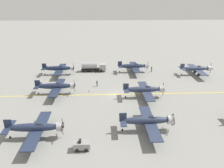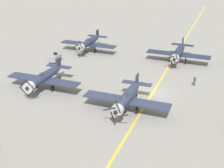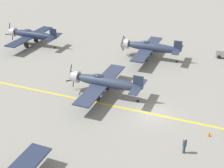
{
  "view_description": "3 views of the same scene",
  "coord_description": "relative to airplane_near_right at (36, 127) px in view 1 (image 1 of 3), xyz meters",
  "views": [
    {
      "loc": [
        49.94,
        -3.11,
        22.47
      ],
      "look_at": [
        1.72,
        -1.02,
        3.49
      ],
      "focal_mm": 35.0,
      "sensor_mm": 36.0,
      "label": 1
    },
    {
      "loc": [
        -9.6,
        42.67,
        20.85
      ],
      "look_at": [
        3.85,
        7.58,
        3.98
      ],
      "focal_mm": 50.0,
      "sensor_mm": 36.0,
      "label": 2
    },
    {
      "loc": [
        -30.35,
        -7.16,
        19.87
      ],
      "look_at": [
        1.51,
        5.54,
        2.16
      ],
      "focal_mm": 50.0,
      "sensor_mm": 36.0,
      "label": 3
    }
  ],
  "objects": [
    {
      "name": "ground_plane",
      "position": [
        -17.6,
        14.73,
        -2.01
      ],
      "size": [
        400.0,
        400.0,
        0.0
      ],
      "primitive_type": "plane",
      "color": "gray"
    },
    {
      "name": "airplane_near_right",
      "position": [
        0.0,
        0.0,
        0.0
      ],
      "size": [
        12.0,
        9.98,
        3.66
      ],
      "rotation": [
        0.0,
        0.0,
        -0.22
      ],
      "color": "#222C46",
      "rests_on": "ground"
    },
    {
      "name": "taxiway_stripe",
      "position": [
        -17.6,
        14.73,
        -2.01
      ],
      "size": [
        0.3,
        160.0,
        0.01
      ],
      "primitive_type": "cube",
      "color": "yellow",
      "rests_on": "ground"
    },
    {
      "name": "fuel_tanker",
      "position": [
        -36.71,
        8.56,
        -0.5
      ],
      "size": [
        2.67,
        8.0,
        2.98
      ],
      "color": "black",
      "rests_on": "ground"
    },
    {
      "name": "airplane_near_left",
      "position": [
        -33.8,
        -2.21,
        0.0
      ],
      "size": [
        12.0,
        9.98,
        3.77
      ],
      "rotation": [
        0.0,
        0.0,
        0.18
      ],
      "color": "#1C2640",
      "rests_on": "ground"
    },
    {
      "name": "tow_tractor",
      "position": [
        3.52,
        8.07,
        -1.22
      ],
      "size": [
        1.57,
        2.6,
        1.79
      ],
      "color": "gray",
      "rests_on": "ground"
    },
    {
      "name": "airplane_near_center",
      "position": [
        -18.78,
        -0.19,
        0.0
      ],
      "size": [
        12.0,
        9.98,
        3.71
      ],
      "rotation": [
        0.0,
        0.0,
        -0.25
      ],
      "color": "#1E2942",
      "rests_on": "ground"
    },
    {
      "name": "airplane_mid_right",
      "position": [
        -1.42,
        19.53,
        0.0
      ],
      "size": [
        12.0,
        9.98,
        3.65
      ],
      "rotation": [
        0.0,
        0.0,
        -0.12
      ],
      "color": "#28324C",
      "rests_on": "ground"
    },
    {
      "name": "ground_crew_inspecting",
      "position": [
        -23.2,
        9.94,
        -1.07
      ],
      "size": [
        0.38,
        0.38,
        1.73
      ],
      "color": "#334256",
      "rests_on": "ground"
    },
    {
      "name": "airplane_mid_center",
      "position": [
        -15.65,
        21.54,
        0.0
      ],
      "size": [
        12.0,
        9.98,
        3.71
      ],
      "rotation": [
        0.0,
        0.0,
        -0.27
      ],
      "color": "#2B354F",
      "rests_on": "ground"
    },
    {
      "name": "airplane_far_left",
      "position": [
        -31.66,
        40.8,
        0.0
      ],
      "size": [
        12.0,
        9.98,
        3.74
      ],
      "rotation": [
        0.0,
        0.0,
        0.09
      ],
      "color": "#353F59",
      "rests_on": "ground"
    },
    {
      "name": "traffic_cone",
      "position": [
        -19.52,
        7.96,
        -1.74
      ],
      "size": [
        0.36,
        0.36,
        0.55
      ],
      "primitive_type": "cone",
      "color": "orange",
      "rests_on": "ground"
    },
    {
      "name": "ground_crew_walking",
      "position": [
        -35.22,
        27.52,
        -1.0
      ],
      "size": [
        0.4,
        0.4,
        1.86
      ],
      "color": "#515638",
      "rests_on": "ground"
    },
    {
      "name": "airplane_mid_left",
      "position": [
        -35.2,
        21.61,
        0.0
      ],
      "size": [
        12.0,
        9.98,
        3.69
      ],
      "rotation": [
        0.0,
        0.0,
        0.09
      ],
      "color": "#222C45",
      "rests_on": "ground"
    }
  ]
}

